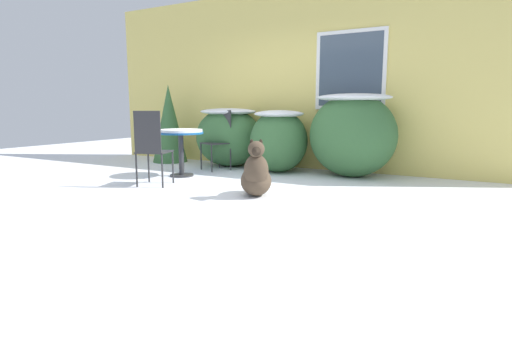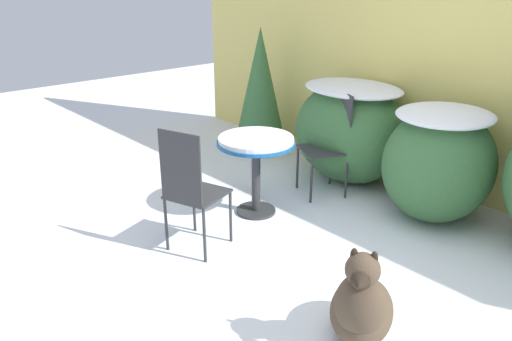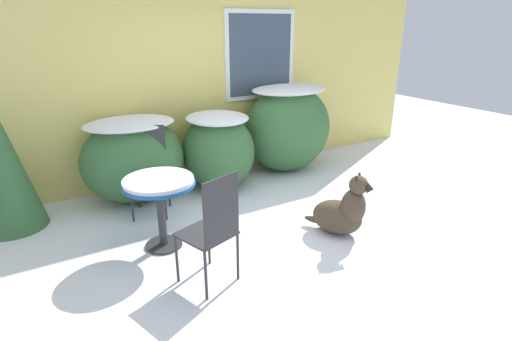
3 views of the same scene
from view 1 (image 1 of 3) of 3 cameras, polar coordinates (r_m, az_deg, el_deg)
name	(u,v)px [view 1 (image 1 of 3)]	position (r m, az deg, el deg)	size (l,w,h in m)	color
ground_plane	(228,188)	(5.34, -4.00, -2.54)	(16.00, 16.00, 0.00)	white
house_wall	(297,79)	(7.18, 5.91, 12.87)	(8.00, 0.10, 3.11)	#E5D16B
shrub_left	(228,136)	(7.28, -3.98, 5.00)	(1.26, 0.97, 1.05)	#386638
shrub_middle	(279,139)	(6.64, 3.27, 4.49)	(0.94, 1.02, 1.02)	#386638
shrub_right	(352,133)	(6.31, 13.61, 5.19)	(1.34, 1.01, 1.28)	#386638
evergreen_bush	(169,124)	(8.06, -12.29, 6.54)	(0.67, 0.67, 1.50)	#386638
patio_table	(181,138)	(6.31, -10.69, 4.63)	(0.70, 0.70, 0.73)	#2D2D30
patio_chair_near_table	(220,138)	(6.90, -5.20, 4.68)	(0.54, 0.54, 1.02)	#2D2D30
patio_chair_far_side	(152,146)	(5.57, -14.69, 3.41)	(0.51, 0.51, 1.02)	#2D2D30
dog	(256,176)	(4.80, 0.01, -0.78)	(0.59, 0.67, 0.70)	#4C3D2D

